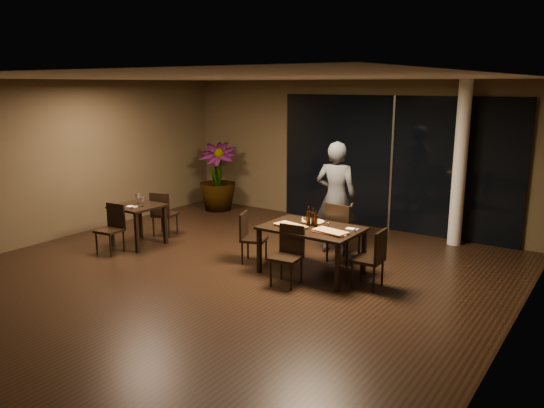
# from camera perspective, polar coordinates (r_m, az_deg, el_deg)

# --- Properties ---
(ground) EXTENTS (8.00, 8.00, 0.00)m
(ground) POSITION_cam_1_polar(r_m,az_deg,el_deg) (8.37, -4.56, -7.61)
(ground) COLOR black
(ground) RESTS_ON ground
(wall_back) EXTENTS (8.00, 0.10, 3.00)m
(wall_back) POSITION_cam_1_polar(r_m,az_deg,el_deg) (11.36, 8.34, 5.50)
(wall_back) COLOR #463A25
(wall_back) RESTS_ON ground
(wall_left) EXTENTS (0.10, 8.00, 3.00)m
(wall_left) POSITION_cam_1_polar(r_m,az_deg,el_deg) (10.98, -21.40, 4.51)
(wall_left) COLOR #463A25
(wall_left) RESTS_ON ground
(wall_right) EXTENTS (0.10, 8.00, 3.00)m
(wall_right) POSITION_cam_1_polar(r_m,az_deg,el_deg) (6.29, 25.13, -1.41)
(wall_right) COLOR #463A25
(wall_right) RESTS_ON ground
(ceiling) EXTENTS (8.00, 8.00, 0.04)m
(ceiling) POSITION_cam_1_polar(r_m,az_deg,el_deg) (7.85, -4.96, 13.52)
(ceiling) COLOR silver
(ceiling) RESTS_ON wall_back
(window_panel) EXTENTS (5.00, 0.06, 2.70)m
(window_panel) POSITION_cam_1_polar(r_m,az_deg,el_deg) (10.90, 12.83, 4.22)
(window_panel) COLOR black
(window_panel) RESTS_ON ground
(column) EXTENTS (0.24, 0.24, 3.00)m
(column) POSITION_cam_1_polar(r_m,az_deg,el_deg) (10.15, 19.55, 4.04)
(column) COLOR white
(column) RESTS_ON ground
(main_table) EXTENTS (1.50, 1.00, 0.75)m
(main_table) POSITION_cam_1_polar(r_m,az_deg,el_deg) (8.25, 4.30, -2.99)
(main_table) COLOR black
(main_table) RESTS_ON ground
(side_table) EXTENTS (0.80, 0.80, 0.75)m
(side_table) POSITION_cam_1_polar(r_m,az_deg,el_deg) (10.02, -14.25, -0.83)
(side_table) COLOR black
(side_table) RESTS_ON ground
(chair_main_far) EXTENTS (0.51, 0.51, 1.01)m
(chair_main_far) POSITION_cam_1_polar(r_m,az_deg,el_deg) (8.82, 7.41, -2.76)
(chair_main_far) COLOR black
(chair_main_far) RESTS_ON ground
(chair_main_near) EXTENTS (0.45, 0.45, 0.88)m
(chair_main_near) POSITION_cam_1_polar(r_m,az_deg,el_deg) (7.86, 1.80, -5.15)
(chair_main_near) COLOR black
(chair_main_near) RESTS_ON ground
(chair_main_left) EXTENTS (0.50, 0.50, 0.85)m
(chair_main_left) POSITION_cam_1_polar(r_m,az_deg,el_deg) (8.80, -2.41, -3.33)
(chair_main_left) COLOR black
(chair_main_left) RESTS_ON ground
(chair_main_right) EXTENTS (0.43, 0.43, 0.88)m
(chair_main_right) POSITION_cam_1_polar(r_m,az_deg,el_deg) (7.81, 10.82, -5.50)
(chair_main_right) COLOR black
(chair_main_right) RESTS_ON ground
(chair_side_far) EXTENTS (0.51, 0.51, 0.88)m
(chair_side_far) POSITION_cam_1_polar(r_m,az_deg,el_deg) (10.48, -11.67, -0.83)
(chair_side_far) COLOR black
(chair_side_far) RESTS_ON ground
(chair_side_near) EXTENTS (0.45, 0.45, 0.86)m
(chair_side_near) POSITION_cam_1_polar(r_m,az_deg,el_deg) (9.75, -16.80, -2.23)
(chair_side_near) COLOR black
(chair_side_near) RESTS_ON ground
(diner) EXTENTS (0.74, 0.56, 1.97)m
(diner) POSITION_cam_1_polar(r_m,az_deg,el_deg) (9.25, 6.88, 0.65)
(diner) COLOR #2F3134
(diner) RESTS_ON ground
(potted_plant) EXTENTS (1.15, 1.15, 1.58)m
(potted_plant) POSITION_cam_1_polar(r_m,az_deg,el_deg) (12.49, -5.90, 2.93)
(potted_plant) COLOR #1B4517
(potted_plant) RESTS_ON ground
(pizza_board_left) EXTENTS (0.56, 0.36, 0.01)m
(pizza_board_left) POSITION_cam_1_polar(r_m,az_deg,el_deg) (8.20, 2.03, -2.46)
(pizza_board_left) COLOR #4E2D19
(pizza_board_left) RESTS_ON main_table
(pizza_board_right) EXTENTS (0.55, 0.30, 0.01)m
(pizza_board_right) POSITION_cam_1_polar(r_m,az_deg,el_deg) (7.93, 6.29, -3.07)
(pizza_board_right) COLOR #472617
(pizza_board_right) RESTS_ON main_table
(oblong_pizza_left) EXTENTS (0.54, 0.34, 0.02)m
(oblong_pizza_left) POSITION_cam_1_polar(r_m,az_deg,el_deg) (8.20, 2.03, -2.35)
(oblong_pizza_left) COLOR maroon
(oblong_pizza_left) RESTS_ON pizza_board_left
(oblong_pizza_right) EXTENTS (0.53, 0.31, 0.02)m
(oblong_pizza_right) POSITION_cam_1_polar(r_m,az_deg,el_deg) (7.92, 6.30, -2.95)
(oblong_pizza_right) COLOR maroon
(oblong_pizza_right) RESTS_ON pizza_board_right
(round_pizza) EXTENTS (0.33, 0.33, 0.01)m
(round_pizza) POSITION_cam_1_polar(r_m,az_deg,el_deg) (8.51, 4.48, -1.92)
(round_pizza) COLOR red
(round_pizza) RESTS_ON main_table
(bottle_a) EXTENTS (0.07, 0.07, 0.31)m
(bottle_a) POSITION_cam_1_polar(r_m,az_deg,el_deg) (8.25, 3.94, -1.31)
(bottle_a) COLOR black
(bottle_a) RESTS_ON main_table
(bottle_b) EXTENTS (0.06, 0.06, 0.26)m
(bottle_b) POSITION_cam_1_polar(r_m,az_deg,el_deg) (8.17, 4.74, -1.65)
(bottle_b) COLOR black
(bottle_b) RESTS_ON main_table
(bottle_c) EXTENTS (0.06, 0.06, 0.28)m
(bottle_c) POSITION_cam_1_polar(r_m,az_deg,el_deg) (8.28, 4.43, -1.39)
(bottle_c) COLOR black
(bottle_c) RESTS_ON main_table
(tumbler_left) EXTENTS (0.08, 0.08, 0.10)m
(tumbler_left) POSITION_cam_1_polar(r_m,az_deg,el_deg) (8.43, 3.50, -1.76)
(tumbler_left) COLOR white
(tumbler_left) RESTS_ON main_table
(tumbler_right) EXTENTS (0.08, 0.08, 0.09)m
(tumbler_right) POSITION_cam_1_polar(r_m,az_deg,el_deg) (8.22, 5.91, -2.22)
(tumbler_right) COLOR white
(tumbler_right) RESTS_ON main_table
(napkin_near) EXTENTS (0.18, 0.11, 0.01)m
(napkin_near) POSITION_cam_1_polar(r_m,az_deg,el_deg) (7.83, 7.42, -3.30)
(napkin_near) COLOR white
(napkin_near) RESTS_ON main_table
(napkin_far) EXTENTS (0.19, 0.12, 0.01)m
(napkin_far) POSITION_cam_1_polar(r_m,az_deg,el_deg) (8.16, 8.61, -2.68)
(napkin_far) COLOR white
(napkin_far) RESTS_ON main_table
(wine_glass_a) EXTENTS (0.09, 0.09, 0.19)m
(wine_glass_a) POSITION_cam_1_polar(r_m,az_deg,el_deg) (10.11, -14.25, 0.59)
(wine_glass_a) COLOR white
(wine_glass_a) RESTS_ON side_table
(wine_glass_b) EXTENTS (0.08, 0.08, 0.17)m
(wine_glass_b) POSITION_cam_1_polar(r_m,az_deg,el_deg) (9.85, -13.78, 0.24)
(wine_glass_b) COLOR white
(wine_glass_b) RESTS_ON side_table
(side_napkin) EXTENTS (0.20, 0.15, 0.01)m
(side_napkin) POSITION_cam_1_polar(r_m,az_deg,el_deg) (9.86, -14.86, -0.28)
(side_napkin) COLOR white
(side_napkin) RESTS_ON side_table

